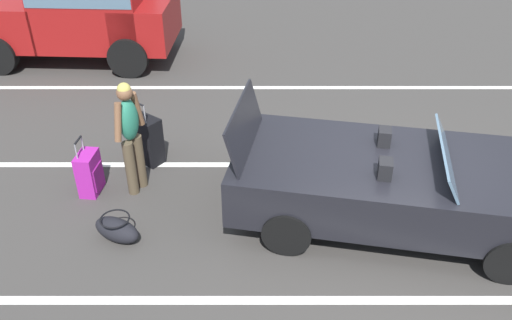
{
  "coord_description": "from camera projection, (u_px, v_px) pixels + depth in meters",
  "views": [
    {
      "loc": [
        -1.77,
        -5.49,
        4.57
      ],
      "look_at": [
        -1.77,
        0.32,
        0.75
      ],
      "focal_mm": 37.73,
      "sensor_mm": 36.0,
      "label": 1
    }
  ],
  "objects": [
    {
      "name": "ground_plane",
      "position": [
        390.0,
        221.0,
        7.09
      ],
      "size": [
        80.0,
        80.0,
        0.0
      ],
      "primitive_type": "plane",
      "color": "#383533"
    },
    {
      "name": "lot_line_near",
      "position": [
        416.0,
        300.0,
        5.95
      ],
      "size": [
        18.0,
        0.12,
        0.01
      ],
      "primitive_type": "cube",
      "color": "silver",
      "rests_on": "ground_plane"
    },
    {
      "name": "lot_line_mid",
      "position": [
        372.0,
        165.0,
        8.2
      ],
      "size": [
        18.0,
        0.12,
        0.01
      ],
      "primitive_type": "cube",
      "color": "silver",
      "rests_on": "ground_plane"
    },
    {
      "name": "lot_line_far",
      "position": [
        347.0,
        88.0,
        10.46
      ],
      "size": [
        18.0,
        0.12,
        0.01
      ],
      "primitive_type": "cube",
      "color": "silver",
      "rests_on": "ground_plane"
    },
    {
      "name": "convertible_car",
      "position": [
        413.0,
        186.0,
        6.74
      ],
      "size": [
        4.39,
        2.49,
        1.53
      ],
      "rotation": [
        0.0,
        0.0,
        -0.19
      ],
      "color": "black",
      "rests_on": "ground_plane"
    },
    {
      "name": "suitcase_large_black",
      "position": [
        146.0,
        140.0,
        8.11
      ],
      "size": [
        0.55,
        0.52,
        1.03
      ],
      "rotation": [
        0.0,
        0.0,
        0.91
      ],
      "color": "black",
      "rests_on": "ground_plane"
    },
    {
      "name": "suitcase_medium_bright",
      "position": [
        89.0,
        173.0,
        7.47
      ],
      "size": [
        0.3,
        0.42,
        0.85
      ],
      "rotation": [
        0.0,
        0.0,
        6.18
      ],
      "color": "#991E8C",
      "rests_on": "ground_plane"
    },
    {
      "name": "duffel_bag",
      "position": [
        117.0,
        229.0,
        6.71
      ],
      "size": [
        0.71,
        0.56,
        0.34
      ],
      "rotation": [
        0.0,
        0.0,
        5.81
      ],
      "color": "black",
      "rests_on": "ground_plane"
    },
    {
      "name": "traveler_person",
      "position": [
        130.0,
        132.0,
        7.18
      ],
      "size": [
        0.35,
        0.58,
        1.65
      ],
      "rotation": [
        0.0,
        0.0,
        -0.46
      ],
      "color": "#4C3F2D",
      "rests_on": "ground_plane"
    },
    {
      "name": "parked_pickup_truck_near",
      "position": [
        72.0,
        7.0,
        11.13
      ],
      "size": [
        5.09,
        2.26,
        2.1
      ],
      "rotation": [
        0.0,
        0.0,
        -0.05
      ],
      "color": "maroon",
      "rests_on": "ground_plane"
    }
  ]
}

